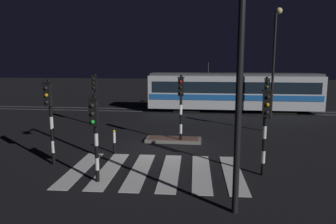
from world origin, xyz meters
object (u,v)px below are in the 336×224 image
at_px(traffic_light_median_centre, 181,99).
at_px(street_lamp_near_kerb, 242,35).
at_px(bollard_island_edge, 114,141).
at_px(traffic_light_kerb_mid_left, 95,126).
at_px(traffic_light_corner_far_right, 266,96).
at_px(traffic_light_corner_near_left, 50,110).
at_px(traffic_light_corner_far_left, 95,92).
at_px(street_lamp_trackside_right, 275,52).
at_px(traffic_light_corner_near_right, 266,118).
at_px(tram, 233,91).

distance_m(traffic_light_median_centre, street_lamp_near_kerb, 8.30).
bearing_deg(bollard_island_edge, traffic_light_kerb_mid_left, -83.63).
relative_size(traffic_light_corner_far_right, traffic_light_corner_near_left, 0.94).
relative_size(traffic_light_corner_far_left, street_lamp_trackside_right, 0.44).
height_order(traffic_light_corner_far_left, traffic_light_corner_near_right, traffic_light_corner_far_left).
xyz_separation_m(street_lamp_near_kerb, tram, (1.42, 18.38, -3.16)).
bearing_deg(traffic_light_corner_near_right, bollard_island_edge, 160.69).
distance_m(traffic_light_corner_far_right, traffic_light_corner_near_left, 12.43).
height_order(traffic_light_median_centre, tram, tram).
xyz_separation_m(traffic_light_corner_near_right, bollard_island_edge, (-6.36, 2.23, -1.64)).
relative_size(traffic_light_corner_far_left, traffic_light_kerb_mid_left, 1.10).
bearing_deg(traffic_light_corner_near_right, traffic_light_corner_far_left, 138.91).
height_order(traffic_light_corner_far_right, traffic_light_corner_far_left, traffic_light_corner_far_left).
xyz_separation_m(traffic_light_corner_far_right, traffic_light_median_centre, (-4.89, -3.49, 0.15)).
bearing_deg(tram, traffic_light_kerb_mid_left, -110.21).
bearing_deg(traffic_light_kerb_mid_left, traffic_light_corner_far_right, 51.14).
xyz_separation_m(traffic_light_median_centre, bollard_island_edge, (-2.93, -2.10, -1.79)).
distance_m(traffic_light_corner_near_left, tram, 17.11).
height_order(traffic_light_corner_far_left, street_lamp_near_kerb, street_lamp_near_kerb).
xyz_separation_m(traffic_light_corner_near_left, traffic_light_median_centre, (4.99, 4.05, 0.02)).
xyz_separation_m(traffic_light_kerb_mid_left, traffic_light_corner_near_right, (5.96, 1.38, 0.14)).
xyz_separation_m(traffic_light_corner_far_right, street_lamp_near_kerb, (-2.76, -11.10, 2.71)).
height_order(traffic_light_median_centre, traffic_light_corner_near_right, traffic_light_median_centre).
bearing_deg(bollard_island_edge, tram, 63.30).
height_order(traffic_light_corner_far_left, tram, tram).
bearing_deg(traffic_light_median_centre, tram, 71.79).
xyz_separation_m(traffic_light_corner_far_right, traffic_light_kerb_mid_left, (-7.41, -9.20, -0.14)).
bearing_deg(traffic_light_median_centre, traffic_light_corner_far_right, 35.54).
bearing_deg(tram, bollard_island_edge, -116.70).
xyz_separation_m(traffic_light_median_centre, street_lamp_trackside_right, (6.11, 7.67, 2.56)).
bearing_deg(street_lamp_near_kerb, traffic_light_median_centre, 105.62).
bearing_deg(traffic_light_corner_near_left, traffic_light_corner_near_right, -1.89).
bearing_deg(traffic_light_corner_near_right, traffic_light_kerb_mid_left, -166.94).
xyz_separation_m(traffic_light_corner_far_left, traffic_light_median_centre, (5.92, -3.83, 0.08)).
relative_size(traffic_light_corner_near_left, tram, 0.25).
bearing_deg(traffic_light_median_centre, traffic_light_kerb_mid_left, -113.86).
height_order(street_lamp_near_kerb, tram, street_lamp_near_kerb).
bearing_deg(street_lamp_near_kerb, tram, 85.59).
relative_size(traffic_light_kerb_mid_left, traffic_light_corner_near_right, 0.94).
distance_m(traffic_light_corner_near_left, traffic_light_corner_far_left, 7.94).
bearing_deg(traffic_light_corner_near_right, traffic_light_median_centre, 128.44).
bearing_deg(tram, traffic_light_corner_near_right, -90.42).
distance_m(traffic_light_corner_far_left, traffic_light_kerb_mid_left, 10.13).
relative_size(street_lamp_trackside_right, bollard_island_edge, 7.06).
bearing_deg(traffic_light_corner_near_right, tram, 89.58).
height_order(traffic_light_corner_near_right, street_lamp_trackside_right, street_lamp_trackside_right).
distance_m(street_lamp_trackside_right, bollard_island_edge, 14.00).
xyz_separation_m(traffic_light_corner_near_left, street_lamp_near_kerb, (7.12, -3.56, 2.58)).
height_order(traffic_light_corner_near_left, traffic_light_kerb_mid_left, traffic_light_corner_near_left).
relative_size(traffic_light_corner_near_right, street_lamp_near_kerb, 0.43).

